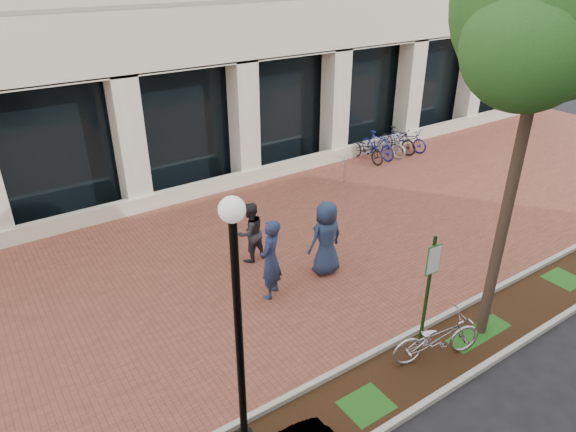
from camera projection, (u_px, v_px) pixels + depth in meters
ground at (273, 253)px, 13.96m from camera, size 120.00×120.00×0.00m
brick_plaza at (273, 253)px, 13.95m from camera, size 40.00×9.00×0.01m
planting_strip at (416, 368)px, 10.09m from camera, size 40.00×1.50×0.01m
curb_plaza_side at (390, 345)px, 10.61m from camera, size 40.00×0.12×0.12m
curb_street_side at (447, 390)px, 9.51m from camera, size 40.00×0.12×0.12m
parking_sign at (429, 283)px, 9.74m from camera, size 0.34×0.07×2.71m
lamppost at (238, 323)px, 7.32m from camera, size 0.36×0.36×4.56m
street_tree at (549, 17)px, 8.24m from camera, size 3.76×3.13×8.14m
locked_bicycle at (437, 338)px, 10.14m from camera, size 2.02×1.19×1.01m
pedestrian_left at (271, 259)px, 11.80m from camera, size 0.87×0.81×2.00m
pedestrian_mid at (250, 232)px, 13.30m from camera, size 0.87×0.71×1.66m
pedestrian_right at (326, 238)px, 12.73m from camera, size 0.97×0.65×1.95m
bollard at (345, 171)px, 18.01m from camera, size 0.12×0.12×0.95m
bike_rack_cluster at (388, 143)px, 20.55m from camera, size 3.06×1.91×1.06m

